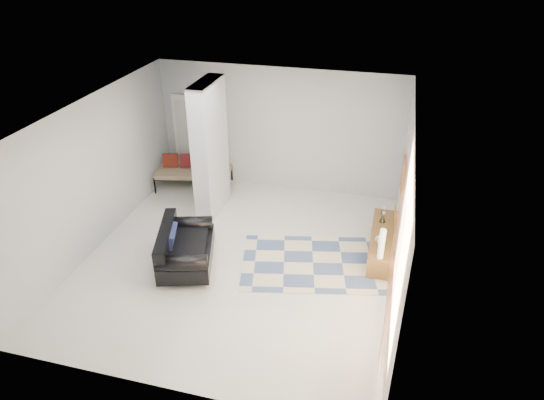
# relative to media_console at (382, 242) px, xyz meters

# --- Properties ---
(floor) EXTENTS (6.00, 6.00, 0.00)m
(floor) POSITION_rel_media_console_xyz_m (-2.52, -0.90, -0.20)
(floor) COLOR silver
(floor) RESTS_ON ground
(ceiling) EXTENTS (6.00, 6.00, 0.00)m
(ceiling) POSITION_rel_media_console_xyz_m (-2.52, -0.90, 2.60)
(ceiling) COLOR white
(ceiling) RESTS_ON wall_back
(wall_back) EXTENTS (6.00, 0.00, 6.00)m
(wall_back) POSITION_rel_media_console_xyz_m (-2.52, 2.10, 1.20)
(wall_back) COLOR silver
(wall_back) RESTS_ON ground
(wall_front) EXTENTS (6.00, 0.00, 6.00)m
(wall_front) POSITION_rel_media_console_xyz_m (-2.52, -3.90, 1.20)
(wall_front) COLOR silver
(wall_front) RESTS_ON ground
(wall_left) EXTENTS (0.00, 6.00, 6.00)m
(wall_left) POSITION_rel_media_console_xyz_m (-5.27, -0.90, 1.20)
(wall_left) COLOR silver
(wall_left) RESTS_ON ground
(wall_right) EXTENTS (0.00, 6.00, 6.00)m
(wall_right) POSITION_rel_media_console_xyz_m (0.23, -0.90, 1.20)
(wall_right) COLOR silver
(wall_right) RESTS_ON ground
(partition_column) EXTENTS (0.35, 1.20, 2.80)m
(partition_column) POSITION_rel_media_console_xyz_m (-3.62, 0.70, 1.20)
(partition_column) COLOR silver
(partition_column) RESTS_ON floor
(hallway_door) EXTENTS (0.85, 0.06, 2.04)m
(hallway_door) POSITION_rel_media_console_xyz_m (-4.62, 2.06, 0.82)
(hallway_door) COLOR white
(hallway_door) RESTS_ON floor
(curtain) EXTENTS (0.00, 2.55, 2.55)m
(curtain) POSITION_rel_media_console_xyz_m (0.15, -2.05, 1.25)
(curtain) COLOR #FF8A43
(curtain) RESTS_ON wall_right
(wall_art) EXTENTS (0.04, 0.45, 0.55)m
(wall_art) POSITION_rel_media_console_xyz_m (0.20, -0.00, 1.45)
(wall_art) COLOR #3E2211
(wall_art) RESTS_ON wall_right
(media_console) EXTENTS (0.45, 1.80, 0.80)m
(media_console) POSITION_rel_media_console_xyz_m (0.00, 0.00, 0.00)
(media_console) COLOR brown
(media_console) RESTS_ON floor
(loveseat) EXTENTS (1.28, 1.70, 0.76)m
(loveseat) POSITION_rel_media_console_xyz_m (-3.44, -1.32, 0.15)
(loveseat) COLOR silver
(loveseat) RESTS_ON floor
(daybed) EXTENTS (1.84, 1.10, 0.77)m
(daybed) POSITION_rel_media_console_xyz_m (-4.45, 1.57, 0.21)
(daybed) COLOR black
(daybed) RESTS_ON floor
(area_rug) EXTENTS (2.87, 2.22, 0.01)m
(area_rug) POSITION_rel_media_console_xyz_m (-1.18, -0.70, -0.20)
(area_rug) COLOR beige
(area_rug) RESTS_ON floor
(cylinder_lamp) EXTENTS (0.10, 0.10, 0.56)m
(cylinder_lamp) POSITION_rel_media_console_xyz_m (-0.02, -0.78, 0.48)
(cylinder_lamp) COLOR silver
(cylinder_lamp) RESTS_ON media_console
(bronze_figurine) EXTENTS (0.14, 0.14, 0.24)m
(bronze_figurine) POSITION_rel_media_console_xyz_m (-0.05, 0.40, 0.32)
(bronze_figurine) COLOR #2F2114
(bronze_figurine) RESTS_ON media_console
(vase) EXTENTS (0.21, 0.21, 0.19)m
(vase) POSITION_rel_media_console_xyz_m (-0.05, -0.33, 0.29)
(vase) COLOR silver
(vase) RESTS_ON media_console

